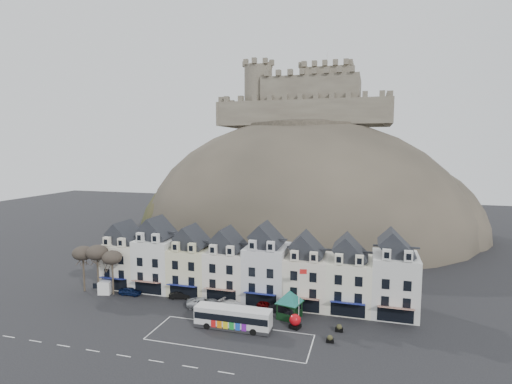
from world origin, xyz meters
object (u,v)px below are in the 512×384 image
red_buoy (295,321)px  car_navy (130,291)px  bus (233,317)px  car_maroon (266,305)px  flagpole (300,291)px  car_white (234,306)px  bus_shelter (290,297)px  car_black (180,295)px  car_silver (203,303)px  car_charcoal (281,308)px  white_van (109,285)px

red_buoy → car_navy: 30.36m
bus → car_maroon: size_ratio=2.99×
flagpole → car_maroon: flagpole is taller
flagpole → car_white: bearing=174.9°
flagpole → car_maroon: size_ratio=2.21×
bus_shelter → car_black: bearing=-173.7°
car_black → car_silver: size_ratio=0.71×
red_buoy → car_silver: red_buoy is taller
bus_shelter → car_navy: 28.75m
car_black → red_buoy: bearing=-121.7°
bus → car_maroon: 8.69m
car_charcoal → car_silver: bearing=95.5°
bus → car_charcoal: 9.26m
bus → car_white: 6.44m
car_silver → car_charcoal: 12.62m
car_white → car_maroon: car_white is taller
white_van → car_maroon: white_van is taller
car_black → flagpole: bearing=-115.1°
car_navy → car_black: (9.13, 0.97, -0.06)m
bus → car_white: bus is taller
red_buoy → car_white: red_buoy is taller
bus_shelter → car_charcoal: size_ratio=1.68×
bus_shelter → car_navy: bearing=-169.4°
bus → car_navy: size_ratio=2.79×
car_white → car_navy: bearing=102.9°
white_van → car_silver: bearing=-21.5°
car_silver → car_navy: bearing=68.8°
bus_shelter → flagpole: 2.11m
car_white → car_charcoal: size_ratio=1.29×
car_black → car_charcoal: 17.82m
car_navy → car_charcoal: car_navy is taller
car_silver → car_black: bearing=50.7°
bus → car_white: size_ratio=2.16×
flagpole → bus_shelter: bearing=161.6°
flagpole → car_white: flagpole is taller
red_buoy → flagpole: bearing=86.3°
bus → car_navy: 22.76m
white_van → car_white: (24.57, -2.01, -0.36)m
flagpole → car_charcoal: bearing=144.0°
red_buoy → car_black: size_ratio=0.55×
car_white → car_maroon: 5.11m
car_black → car_silver: (5.27, -2.26, 0.13)m
bus → bus_shelter: bus_shelter is taller
bus → car_maroon: (2.68, 8.20, -1.09)m
red_buoy → car_white: (-10.40, 3.45, -0.31)m
car_charcoal → car_navy: bearing=89.0°
flagpole → car_navy: (-30.16, 2.11, -3.98)m
car_black → car_silver: car_silver is taller
car_charcoal → red_buoy: bearing=-149.2°
bus_shelter → car_navy: (-28.58, 1.58, -2.69)m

